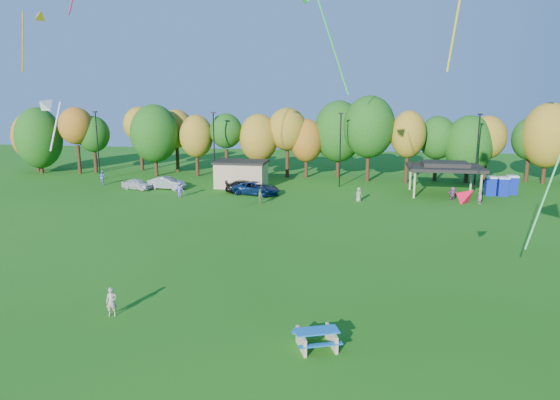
% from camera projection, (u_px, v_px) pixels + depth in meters
% --- Properties ---
extents(ground, '(160.00, 160.00, 0.00)m').
position_uv_depth(ground, '(258.00, 338.00, 23.76)').
color(ground, '#19600F').
rests_on(ground, ground).
extents(tree_line, '(93.57, 10.55, 11.15)m').
position_uv_depth(tree_line, '(319.00, 135.00, 66.59)').
color(tree_line, black).
rests_on(tree_line, ground).
extents(lamp_posts, '(64.50, 0.25, 9.09)m').
position_uv_depth(lamp_posts, '(340.00, 147.00, 61.01)').
color(lamp_posts, black).
rests_on(lamp_posts, ground).
extents(utility_building, '(6.30, 4.30, 3.25)m').
position_uv_depth(utility_building, '(241.00, 174.00, 61.65)').
color(utility_building, tan).
rests_on(utility_building, ground).
extents(pavilion, '(8.20, 6.20, 3.77)m').
position_uv_depth(pavilion, '(445.00, 167.00, 56.58)').
color(pavilion, tan).
rests_on(pavilion, ground).
extents(porta_potties, '(3.75, 2.33, 2.18)m').
position_uv_depth(porta_potties, '(502.00, 186.00, 56.69)').
color(porta_potties, '#0B1E9B').
rests_on(porta_potties, ground).
extents(picnic_table, '(2.46, 2.26, 0.87)m').
position_uv_depth(picnic_table, '(317.00, 337.00, 22.76)').
color(picnic_table, tan).
rests_on(picnic_table, ground).
extents(kite_flyer, '(0.65, 0.52, 1.55)m').
position_uv_depth(kite_flyer, '(112.00, 302.00, 25.97)').
color(kite_flyer, tan).
rests_on(kite_flyer, ground).
extents(car_a, '(4.14, 2.44, 1.32)m').
position_uv_depth(car_a, '(137.00, 184.00, 60.13)').
color(car_a, silver).
rests_on(car_a, ground).
extents(car_b, '(4.68, 2.05, 1.49)m').
position_uv_depth(car_b, '(167.00, 183.00, 60.33)').
color(car_b, gray).
rests_on(car_b, ground).
extents(car_c, '(5.85, 3.79, 1.50)m').
position_uv_depth(car_c, '(256.00, 188.00, 56.94)').
color(car_c, '#0C2248').
rests_on(car_c, ground).
extents(car_d, '(5.21, 3.22, 1.41)m').
position_uv_depth(car_d, '(246.00, 187.00, 58.27)').
color(car_d, black).
rests_on(car_d, ground).
extents(far_person_0, '(1.48, 0.72, 1.53)m').
position_uv_depth(far_person_0, '(453.00, 194.00, 53.97)').
color(far_person_0, '#923D80').
rests_on(far_person_0, ground).
extents(far_person_1, '(1.24, 0.87, 1.76)m').
position_uv_depth(far_person_1, '(180.00, 189.00, 55.65)').
color(far_person_1, '#6053B7').
rests_on(far_person_1, ground).
extents(far_person_2, '(0.90, 0.84, 1.55)m').
position_uv_depth(far_person_2, '(359.00, 194.00, 53.41)').
color(far_person_2, '#889B6A').
rests_on(far_person_2, ground).
extents(far_person_3, '(1.14, 1.08, 1.85)m').
position_uv_depth(far_person_3, '(103.00, 177.00, 63.29)').
color(far_person_3, '#507EB0').
rests_on(far_person_3, ground).
extents(far_person_4, '(0.58, 0.68, 1.59)m').
position_uv_depth(far_person_4, '(480.00, 196.00, 52.29)').
color(far_person_4, '#B15390').
rests_on(far_person_4, ground).
extents(far_person_5, '(0.84, 1.01, 1.62)m').
position_uv_depth(far_person_5, '(260.00, 196.00, 52.25)').
color(far_person_5, '#6E8953').
rests_on(far_person_5, ground).
extents(kite_1, '(1.47, 1.41, 1.18)m').
position_uv_depth(kite_1, '(468.00, 195.00, 23.52)').
color(kite_1, '#FF0E2E').
extents(kite_7, '(1.16, 2.09, 3.36)m').
position_uv_depth(kite_7, '(49.00, 105.00, 28.27)').
color(kite_7, silver).
extents(kite_8, '(2.76, 2.29, 5.28)m').
position_uv_depth(kite_8, '(39.00, 16.00, 41.19)').
color(kite_8, gold).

